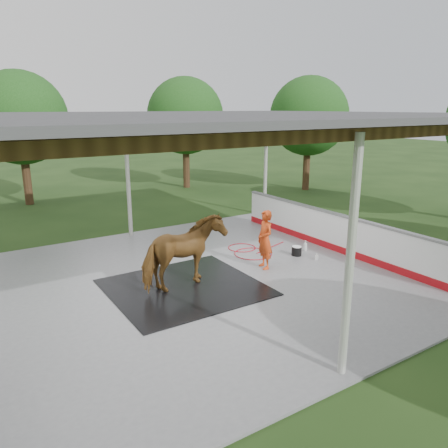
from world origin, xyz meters
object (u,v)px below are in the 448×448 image
dasher_board (331,232)px  wash_bucket (297,251)px  horse (184,253)px  handler (265,240)px

dasher_board → wash_bucket: 1.36m
dasher_board → horse: size_ratio=3.95×
handler → wash_bucket: (1.41, 0.30, -0.65)m
dasher_board → wash_bucket: bearing=176.3°
horse → handler: horse is taller
handler → horse: bearing=-78.5°
horse → handler: 2.45m
handler → wash_bucket: bearing=112.3°
handler → wash_bucket: 1.58m
dasher_board → handler: bearing=-175.5°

